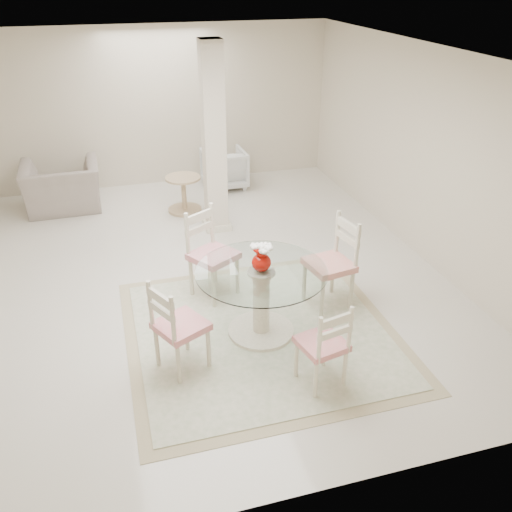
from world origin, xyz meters
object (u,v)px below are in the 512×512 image
object	(u,v)px
column	(214,141)
dining_chair_east	(335,256)
dining_chair_north	(209,247)
side_table	(184,195)
dining_table	(261,302)
dining_chair_south	(326,341)
armchair_white	(224,169)
dining_chair_west	(174,322)
recliner_taupe	(62,187)
red_vase	(262,257)

from	to	relation	value
column	dining_chair_east	bearing A→B (deg)	-70.34
dining_chair_north	side_table	xyz separation A→B (m)	(0.10, 2.55, -0.36)
dining_table	dining_chair_south	xyz separation A→B (m)	(0.33, -0.96, 0.13)
armchair_white	dining_chair_west	bearing A→B (deg)	70.10
dining_table	dining_chair_west	distance (m)	1.04
dining_chair_west	dining_chair_south	xyz separation A→B (m)	(1.29, -0.61, -0.05)
dining_table	dining_chair_west	world-z (taller)	dining_chair_west
recliner_taupe	side_table	size ratio (longest dim) A/B	2.04
red_vase	recliner_taupe	distance (m)	4.68
dining_chair_north	dining_chair_south	distance (m)	2.04
dining_chair_west	dining_chair_south	world-z (taller)	dining_chair_west
dining_chair_east	dining_chair_west	distance (m)	2.05
dining_table	dining_chair_south	world-z (taller)	dining_chair_south
red_vase	recliner_taupe	xyz separation A→B (m)	(-2.13, 4.13, -0.56)
dining_chair_south	side_table	distance (m)	4.52
red_vase	dining_chair_north	world-z (taller)	dining_chair_north
dining_chair_north	side_table	world-z (taller)	dining_chair_north
armchair_white	dining_table	bearing A→B (deg)	80.49
dining_chair_south	armchair_white	bearing A→B (deg)	-105.85
dining_chair_east	dining_chair_west	xyz separation A→B (m)	(-1.93, -0.69, -0.05)
dining_chair_east	side_table	xyz separation A→B (m)	(-1.23, 3.18, -0.36)
column	armchair_white	distance (m)	1.99
column	dining_chair_west	size ratio (longest dim) A/B	2.47
dining_chair_north	dining_chair_south	world-z (taller)	dining_chair_north
dining_table	red_vase	world-z (taller)	red_vase
recliner_taupe	armchair_white	distance (m)	2.74
dining_chair_east	dining_chair_north	size ratio (longest dim) A/B	1.01
dining_chair_north	recliner_taupe	size ratio (longest dim) A/B	1.00
red_vase	dining_chair_west	xyz separation A→B (m)	(-0.96, -0.35, -0.37)
red_vase	dining_chair_east	distance (m)	1.07
red_vase	dining_chair_east	bearing A→B (deg)	19.16
side_table	armchair_white	bearing A→B (deg)	45.53
dining_table	dining_chair_south	size ratio (longest dim) A/B	1.36
dining_table	dining_chair_east	xyz separation A→B (m)	(0.97, 0.33, 0.23)
red_vase	side_table	size ratio (longest dim) A/B	0.52
dining_chair_north	column	bearing A→B (deg)	43.90
column	red_vase	world-z (taller)	column
dining_chair_south	side_table	bearing A→B (deg)	-95.39
recliner_taupe	dining_chair_north	bearing A→B (deg)	117.93
dining_chair_south	recliner_taupe	size ratio (longest dim) A/B	0.85
dining_chair_east	side_table	distance (m)	3.43
column	red_vase	bearing A→B (deg)	-92.15
dining_chair_west	recliner_taupe	size ratio (longest dim) A/B	0.93
armchair_white	side_table	xyz separation A→B (m)	(-0.86, -0.88, -0.07)
dining_chair_east	armchair_white	distance (m)	4.09
dining_chair_west	dining_chair_south	distance (m)	1.43
column	dining_chair_south	xyz separation A→B (m)	(0.23, -3.71, -0.82)
dining_chair_east	armchair_white	size ratio (longest dim) A/B	1.60
column	armchair_white	xyz separation A→B (m)	(0.50, 1.64, -1.01)
armchair_white	dining_chair_east	bearing A→B (deg)	93.48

